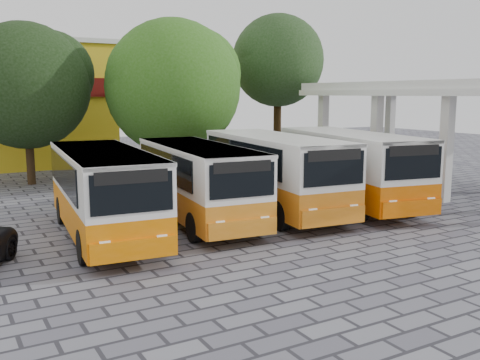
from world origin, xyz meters
TOP-DOWN VIEW (x-y plane):
  - ground at (0.00, 0.00)m, footprint 90.00×90.00m
  - terminal_shelter at (10.50, 4.00)m, footprint 6.80×15.80m
  - bus_far_left at (-7.01, 3.33)m, footprint 3.21×8.40m
  - bus_centre_left at (-3.31, 3.81)m, footprint 3.24×8.28m
  - bus_centre_right at (0.09, 3.85)m, footprint 3.52×8.90m
  - bus_far_right at (3.69, 3.43)m, footprint 4.19×9.11m
  - tree_left at (-7.36, 16.01)m, footprint 6.91×6.58m
  - tree_middle at (-0.22, 13.29)m, footprint 7.68×7.31m
  - tree_right at (7.90, 15.28)m, footprint 6.20×5.90m

SIDE VIEW (x-z plane):
  - ground at x=0.00m, z-range 0.00..0.00m
  - bus_centre_left at x=-3.31m, z-range 0.23..3.14m
  - bus_far_left at x=-7.01m, z-range 0.23..3.19m
  - bus_centre_right at x=0.09m, z-range 0.25..3.37m
  - bus_far_right at x=3.69m, z-range 0.25..3.39m
  - terminal_shelter at x=10.50m, z-range 2.21..7.61m
  - tree_middle at x=-0.22m, z-range 1.00..9.82m
  - tree_left at x=-7.36m, z-range 1.17..9.67m
  - tree_right at x=7.90m, z-range 2.16..12.02m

